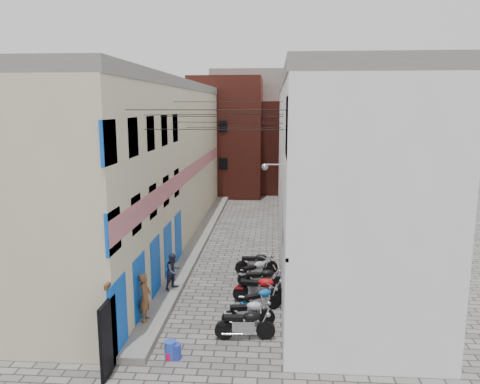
% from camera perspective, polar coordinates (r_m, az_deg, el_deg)
% --- Properties ---
extents(ground, '(90.00, 90.00, 0.00)m').
position_cam_1_polar(ground, '(14.77, -5.10, -20.65)').
color(ground, '#575452').
rests_on(ground, ground).
extents(plinth, '(0.90, 26.00, 0.25)m').
position_cam_1_polar(plinth, '(26.88, -4.95, -5.76)').
color(plinth, slate).
rests_on(plinth, ground).
extents(building_left, '(5.10, 27.00, 9.00)m').
position_cam_1_polar(building_left, '(26.58, -11.37, 3.52)').
color(building_left, '#C6B795').
rests_on(building_left, ground).
extents(building_right, '(5.94, 26.00, 9.00)m').
position_cam_1_polar(building_right, '(25.81, 10.56, 3.36)').
color(building_right, silver).
rests_on(building_right, ground).
extents(building_far_brick_left, '(6.00, 6.00, 10.00)m').
position_cam_1_polar(building_far_brick_left, '(40.76, -1.62, 6.79)').
color(building_far_brick_left, maroon).
rests_on(building_far_brick_left, ground).
extents(building_far_brick_right, '(5.00, 6.00, 8.00)m').
position_cam_1_polar(building_far_brick_right, '(42.63, 5.40, 5.56)').
color(building_far_brick_right, maroon).
rests_on(building_far_brick_right, ground).
extents(building_far_concrete, '(8.00, 5.00, 11.00)m').
position_cam_1_polar(building_far_concrete, '(46.56, 1.61, 7.86)').
color(building_far_concrete, slate).
rests_on(building_far_concrete, ground).
extents(far_shopfront, '(2.00, 0.30, 2.40)m').
position_cam_1_polar(far_shopfront, '(38.27, 0.97, 0.82)').
color(far_shopfront, black).
rests_on(far_shopfront, ground).
extents(overhead_wires, '(5.80, 13.02, 1.32)m').
position_cam_1_polar(overhead_wires, '(20.23, -1.89, 9.05)').
color(overhead_wires, black).
rests_on(overhead_wires, ground).
extents(motorcycle_a, '(2.05, 0.77, 1.16)m').
position_cam_1_polar(motorcycle_a, '(16.00, 0.60, -15.65)').
color(motorcycle_a, black).
rests_on(motorcycle_a, ground).
extents(motorcycle_b, '(1.97, 0.92, 1.10)m').
position_cam_1_polar(motorcycle_b, '(16.86, 1.03, -14.35)').
color(motorcycle_b, '#B7B8BC').
rests_on(motorcycle_b, ground).
extents(motorcycle_c, '(1.84, 1.44, 1.05)m').
position_cam_1_polar(motorcycle_c, '(17.91, 2.49, -12.89)').
color(motorcycle_c, '#0B59A9').
rests_on(motorcycle_c, ground).
extents(motorcycle_d, '(2.21, 0.87, 1.25)m').
position_cam_1_polar(motorcycle_d, '(18.64, 2.46, -11.59)').
color(motorcycle_d, '#AC0C0E').
rests_on(motorcycle_d, ground).
extents(motorcycle_e, '(2.05, 0.96, 1.14)m').
position_cam_1_polar(motorcycle_e, '(19.74, 2.74, -10.47)').
color(motorcycle_e, black).
rests_on(motorcycle_e, ground).
extents(motorcycle_f, '(1.84, 1.67, 1.10)m').
position_cam_1_polar(motorcycle_f, '(20.74, 1.94, -9.47)').
color(motorcycle_f, '#A4A4A9').
rests_on(motorcycle_f, ground).
extents(motorcycle_g, '(2.02, 0.82, 1.14)m').
position_cam_1_polar(motorcycle_g, '(21.68, 2.02, -8.52)').
color(motorcycle_g, black).
rests_on(motorcycle_g, ground).
extents(person_a, '(0.44, 0.64, 1.71)m').
position_cam_1_polar(person_a, '(16.90, -11.51, -12.46)').
color(person_a, brown).
rests_on(person_a, plinth).
extents(person_b, '(0.88, 0.92, 1.49)m').
position_cam_1_polar(person_b, '(19.49, -8.13, -9.52)').
color(person_b, '#2E3246').
rests_on(person_b, plinth).
extents(water_jug_near, '(0.40, 0.40, 0.56)m').
position_cam_1_polar(water_jug_near, '(15.22, -8.48, -18.50)').
color(water_jug_near, blue).
rests_on(water_jug_near, ground).
extents(water_jug_far, '(0.35, 0.35, 0.48)m').
position_cam_1_polar(water_jug_far, '(15.21, -7.79, -18.69)').
color(water_jug_far, '#2235AB').
rests_on(water_jug_far, ground).
extents(red_crate, '(0.49, 0.44, 0.25)m').
position_cam_1_polar(red_crate, '(15.28, -8.26, -19.02)').
color(red_crate, red).
rests_on(red_crate, ground).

